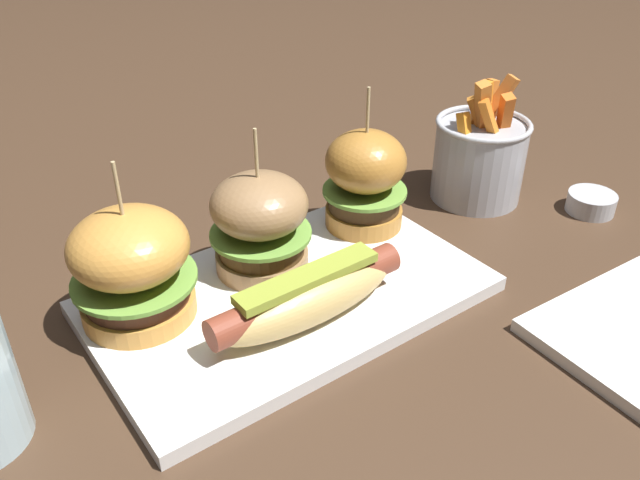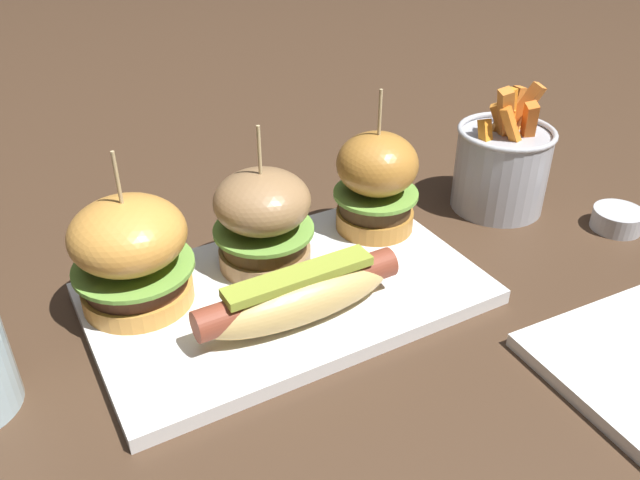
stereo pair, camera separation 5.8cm
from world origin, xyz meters
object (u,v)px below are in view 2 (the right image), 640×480
object	(u,v)px
slider_left	(131,253)
slider_center	(258,220)
platter_main	(287,293)
slider_right	(376,182)
sauce_ramekin	(617,219)
fries_bucket	(502,165)
hot_dog	(299,295)

from	to	relation	value
slider_left	slider_center	bearing A→B (deg)	-0.96
slider_left	slider_center	distance (m)	0.12
platter_main	slider_right	bearing A→B (deg)	21.42
slider_right	sauce_ramekin	distance (m)	0.27
slider_right	sauce_ramekin	bearing A→B (deg)	-25.13
slider_left	sauce_ramekin	size ratio (longest dim) A/B	2.69
slider_center	fries_bucket	size ratio (longest dim) A/B	0.96
slider_center	sauce_ramekin	bearing A→B (deg)	-16.04
slider_right	fries_bucket	distance (m)	0.16
fries_bucket	platter_main	bearing A→B (deg)	-172.13
platter_main	slider_left	distance (m)	0.14
platter_main	hot_dog	size ratio (longest dim) A/B	1.89
slider_right	platter_main	bearing A→B (deg)	-158.58
platter_main	hot_dog	world-z (taller)	hot_dog
hot_dog	fries_bucket	distance (m)	0.31
slider_center	slider_right	distance (m)	0.13
platter_main	hot_dog	bearing A→B (deg)	-102.43
platter_main	slider_right	distance (m)	0.15
slider_center	slider_right	size ratio (longest dim) A/B	0.95
platter_main	slider_left	world-z (taller)	slider_left
hot_dog	slider_left	bearing A→B (deg)	141.03
platter_main	slider_center	distance (m)	0.07
platter_main	sauce_ramekin	size ratio (longest dim) A/B	6.53
platter_main	fries_bucket	world-z (taller)	fries_bucket
slider_left	slider_right	size ratio (longest dim) A/B	0.96
slider_center	sauce_ramekin	xyz separation A→B (m)	(0.37, -0.11, -0.05)
slider_left	fries_bucket	xyz separation A→B (m)	(0.41, -0.01, -0.01)
platter_main	fries_bucket	bearing A→B (deg)	7.87
slider_center	hot_dog	bearing A→B (deg)	-93.14
slider_left	sauce_ramekin	distance (m)	0.50
fries_bucket	sauce_ramekin	xyz separation A→B (m)	(0.08, -0.10, -0.04)
slider_right	fries_bucket	xyz separation A→B (m)	(0.16, -0.01, -0.02)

